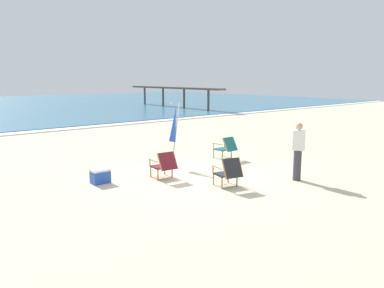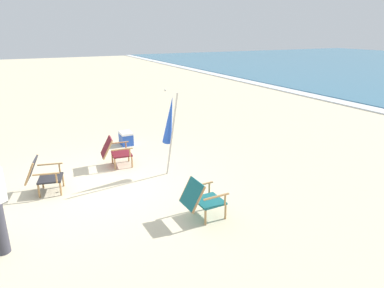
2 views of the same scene
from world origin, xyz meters
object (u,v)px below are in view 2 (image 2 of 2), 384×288
object	(u,v)px
umbrella_furled_blue	(170,121)
beach_chair_back_right	(201,198)
cooler_box	(126,138)
beach_chair_far_center	(42,174)
beach_chair_front_left	(115,151)

from	to	relation	value
umbrella_furled_blue	beach_chair_back_right	bearing A→B (deg)	-7.56
umbrella_furled_blue	cooler_box	distance (m)	3.04
umbrella_furled_blue	cooler_box	bearing A→B (deg)	-173.85
beach_chair_far_center	beach_chair_front_left	xyz separation A→B (m)	(-0.79, 1.78, -0.00)
beach_chair_front_left	umbrella_furled_blue	distance (m)	1.83
beach_chair_far_center	beach_chair_front_left	distance (m)	1.95
beach_chair_front_left	umbrella_furled_blue	size ratio (longest dim) A/B	0.39
beach_chair_front_left	umbrella_furled_blue	bearing A→B (deg)	41.82
beach_chair_far_center	beach_chair_front_left	world-z (taller)	beach_chair_far_center
beach_chair_back_right	beach_chair_far_center	bearing A→B (deg)	-134.05
beach_chair_back_right	cooler_box	size ratio (longest dim) A/B	1.60
beach_chair_far_center	cooler_box	distance (m)	3.50
cooler_box	beach_chair_back_right	bearing A→B (deg)	0.26
beach_chair_front_left	cooler_box	bearing A→B (deg)	155.11
beach_chair_back_right	beach_chair_far_center	distance (m)	3.55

